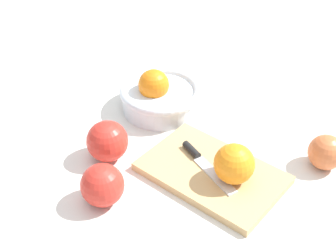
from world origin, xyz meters
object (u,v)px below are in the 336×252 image
Objects in this scene: apple_front_left at (102,185)px; apple_back_right at (326,152)px; cutting_board at (212,173)px; knife at (201,160)px; apple_front_left_2 at (107,141)px; bowl at (160,95)px; orange_on_board at (234,164)px.

apple_front_left reaches higher than apple_back_right.
apple_back_right is (0.17, 0.14, 0.03)m from cutting_board.
knife is 0.18m from apple_front_left_2.
apple_front_left_2 is (-0.20, -0.05, 0.03)m from cutting_board.
knife reaches higher than cutting_board.
bowl is 2.68× the size of apple_back_right.
apple_front_left_2 is at bearing -159.72° from knife.
bowl is at bearing 142.89° from knife.
orange_on_board is at bearing -30.26° from bowl.
apple_front_left_2 reaches higher than knife.
knife is at bearing 170.97° from orange_on_board.
cutting_board is 0.22m from apple_back_right.
apple_front_left_2 is at bearing -152.57° from apple_back_right.
orange_on_board is (0.04, -0.00, 0.05)m from cutting_board.
cutting_board is 3.16× the size of apple_front_left_2.
orange_on_board reaches higher than apple_front_left_2.
bowl reaches higher than apple_back_right.
cutting_board is 0.21m from apple_front_left_2.
apple_back_right is at bearing 27.43° from apple_front_left_2.
cutting_board is (0.20, -0.14, -0.03)m from bowl.
bowl is 2.38× the size of apple_front_left.
apple_back_right is at bearing -0.23° from bowl.
apple_back_right reaches higher than cutting_board.
apple_front_left is at bearing -123.75° from knife.
cutting_board is 0.06m from orange_on_board.
knife is at bearing 162.88° from cutting_board.
orange_on_board is (0.24, -0.14, 0.02)m from bowl.
knife is at bearing 20.28° from apple_front_left_2.
bowl is 0.28m from orange_on_board.
orange_on_board is at bearing -132.51° from apple_back_right.
orange_on_board is 0.96× the size of apple_front_left.
apple_back_right is (0.37, 0.19, -0.01)m from apple_front_left_2.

